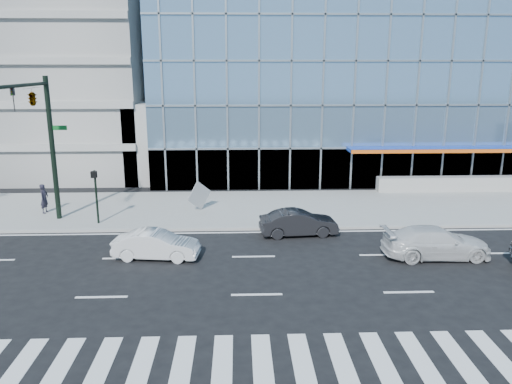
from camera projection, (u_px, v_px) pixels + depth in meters
ground at (254, 257)px, 23.30m from camera, size 160.00×160.00×0.00m
sidewalk at (249, 208)px, 31.03m from camera, size 120.00×8.00×0.15m
theatre_building at (393, 79)px, 47.14m from camera, size 42.00×26.00×15.00m
parking_garage at (25, 51)px, 45.33m from camera, size 24.00×24.00×20.00m
ramp_block at (171, 139)px, 39.79m from camera, size 6.00×8.00×6.00m
traffic_signal at (39, 115)px, 25.83m from camera, size 1.14×5.74×8.00m
ped_signal_post at (96, 189)px, 27.27m from camera, size 0.30×0.33×3.00m
white_suv at (436, 242)px, 23.09m from camera, size 4.96×2.07×1.43m
white_sedan at (156, 245)px, 22.98m from camera, size 4.07×1.81×1.30m
dark_sedan at (299, 223)px, 26.13m from camera, size 4.17×1.77×1.34m
pedestrian at (44, 199)px, 29.55m from camera, size 0.52×0.70×1.74m
tilted_panel at (199, 195)px, 30.10m from camera, size 1.36×1.30×1.82m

